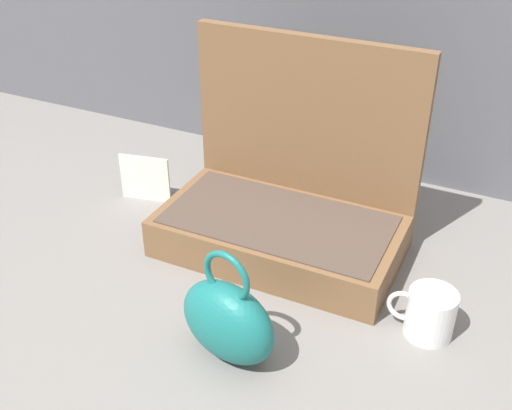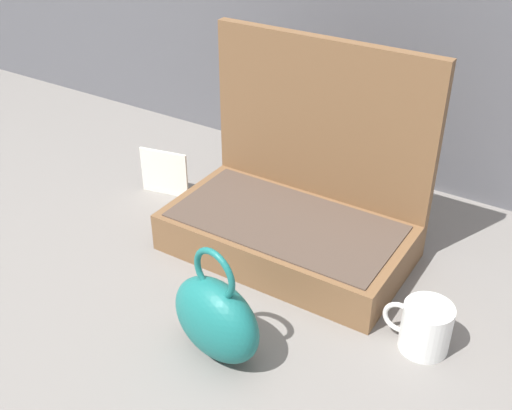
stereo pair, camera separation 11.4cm
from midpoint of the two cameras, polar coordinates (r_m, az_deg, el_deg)
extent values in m
plane|color=slate|center=(1.27, -1.73, -7.43)|extent=(6.00, 6.00, 0.00)
cube|color=brown|center=(1.33, -0.45, -2.97)|extent=(0.50, 0.26, 0.08)
cube|color=#4C3D33|center=(1.30, -0.46, -1.38)|extent=(0.46, 0.24, 0.00)
cube|color=brown|center=(1.35, 2.20, 6.25)|extent=(0.50, 0.02, 0.43)
ellipsoid|color=#196B66|center=(1.08, -5.63, -10.61)|extent=(0.20, 0.13, 0.15)
torus|color=#196B66|center=(1.02, -5.91, -6.55)|extent=(0.09, 0.03, 0.09)
cylinder|color=white|center=(1.16, 12.80, -9.67)|extent=(0.09, 0.09, 0.09)
torus|color=white|center=(1.17, 10.51, -9.08)|extent=(0.06, 0.01, 0.06)
cube|color=white|center=(1.54, -12.10, 2.30)|extent=(0.12, 0.03, 0.12)
camera|label=1|loc=(0.06, -92.86, -1.78)|focal=44.24mm
camera|label=2|loc=(0.06, 87.14, 1.78)|focal=44.24mm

